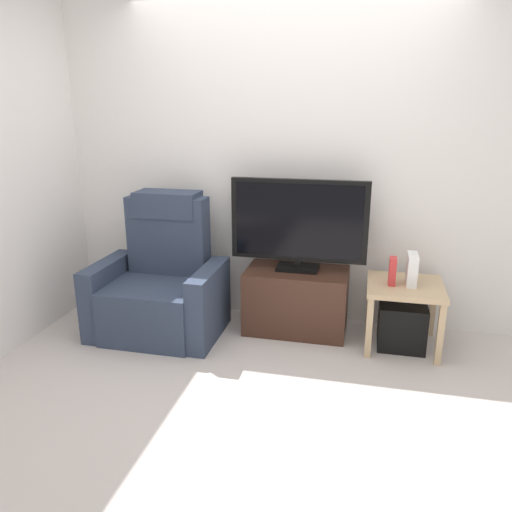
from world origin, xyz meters
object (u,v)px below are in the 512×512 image
recliner_armchair (161,285)px  subwoofer_box (402,324)px  game_console (412,269)px  side_table (405,294)px  book_upright (392,271)px  tv_stand (296,300)px  television (299,223)px

recliner_armchair → subwoofer_box: 1.87m
game_console → side_table: bearing=-164.1°
game_console → book_upright: bearing=-167.5°
recliner_armchair → book_upright: size_ratio=5.41×
recliner_armchair → game_console: recliner_armchair is taller
recliner_armchair → subwoofer_box: (1.85, 0.13, -0.20)m
tv_stand → television: (0.00, 0.02, 0.62)m
tv_stand → game_console: (0.84, -0.09, 0.35)m
television → subwoofer_box: 1.08m
recliner_armchair → side_table: bearing=4.1°
book_upright → subwoofer_box: bearing=11.3°
tv_stand → television: 0.62m
side_table → game_console: size_ratio=2.38×
subwoofer_box → game_console: game_console is taller
television → side_table: size_ratio=1.94×
side_table → subwoofer_box: bearing=-45.0°
tv_stand → subwoofer_box: bearing=-6.8°
book_upright → game_console: bearing=12.5°
side_table → game_console: 0.20m
side_table → television: bearing=171.9°
tv_stand → game_console: game_console is taller
subwoofer_box → book_upright: book_upright is taller
tv_stand → book_upright: bearing=-9.3°
side_table → subwoofer_box: (0.00, -0.00, -0.24)m
television → recliner_armchair: television is taller
subwoofer_box → game_console: bearing=15.9°
side_table → book_upright: bearing=-168.7°
television → recliner_armchair: bearing=-166.7°
side_table → game_console: bearing=15.9°
subwoofer_box → side_table: bearing=135.0°
tv_stand → book_upright: (0.71, -0.12, 0.34)m
tv_stand → recliner_armchair: 1.08m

